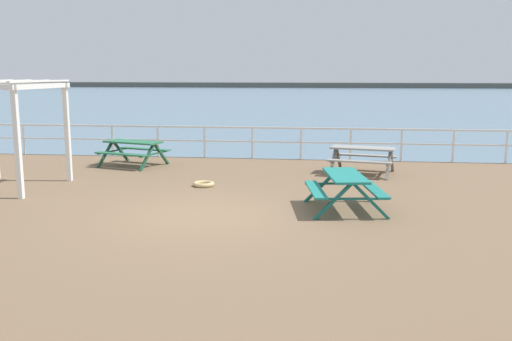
{
  "coord_description": "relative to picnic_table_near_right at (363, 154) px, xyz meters",
  "views": [
    {
      "loc": [
        2.52,
        -11.03,
        2.91
      ],
      "look_at": [
        1.0,
        0.9,
        0.8
      ],
      "focal_mm": 39.64,
      "sensor_mm": 36.0,
      "label": 1
    }
  ],
  "objects": [
    {
      "name": "seaward_railing",
      "position": [
        -3.54,
        2.49,
        0.15
      ],
      "size": [
        23.07,
        0.07,
        1.08
      ],
      "color": "white",
      "rests_on": "ground"
    },
    {
      "name": "picnic_table_far_left",
      "position": [
        -0.63,
        -4.44,
        0.0
      ],
      "size": [
        1.78,
        2.01,
        0.8
      ],
      "rotation": [
        0.0,
        0.0,
        1.73
      ],
      "color": "#1E7A70",
      "rests_on": "ground"
    },
    {
      "name": "picnic_table_near_right",
      "position": [
        0.0,
        0.0,
        0.0
      ],
      "size": [
        2.09,
        1.87,
        0.8
      ],
      "rotation": [
        0.0,
        0.0,
        -0.22
      ],
      "color": "gray",
      "rests_on": "ground"
    },
    {
      "name": "distant_shoreline",
      "position": [
        -3.54,
        90.49,
        -0.58
      ],
      "size": [
        142.0,
        6.0,
        1.8
      ],
      "primitive_type": "cube",
      "color": "#4C4C47",
      "rests_on": "ground"
    },
    {
      "name": "sea_band",
      "position": [
        -3.54,
        47.49,
        -0.58
      ],
      "size": [
        142.0,
        90.0,
        0.01
      ],
      "primitive_type": "cube",
      "color": "slate",
      "rests_on": "ground"
    },
    {
      "name": "rope_coil",
      "position": [
        -4.16,
        -2.32,
        -0.53
      ],
      "size": [
        0.55,
        0.55,
        0.11
      ],
      "primitive_type": "torus",
      "color": "tan",
      "rests_on": "ground"
    },
    {
      "name": "ground_plane",
      "position": [
        -3.54,
        -5.26,
        -0.68
      ],
      "size": [
        30.0,
        24.0,
        0.2
      ],
      "primitive_type": "cube",
      "color": "brown"
    },
    {
      "name": "lattice_pergola",
      "position": [
        -9.07,
        -3.09,
        1.41
      ],
      "size": [
        2.6,
        2.71,
        2.7
      ],
      "rotation": [
        0.0,
        0.0,
        -0.07
      ],
      "color": "white",
      "rests_on": "ground"
    },
    {
      "name": "picnic_table_far_right",
      "position": [
        -7.03,
        0.55,
        0.0
      ],
      "size": [
        2.16,
        1.96,
        0.8
      ],
      "rotation": [
        0.0,
        0.0,
        -0.3
      ],
      "color": "#286B47",
      "rests_on": "ground"
    }
  ]
}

